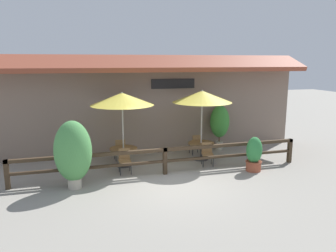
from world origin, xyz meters
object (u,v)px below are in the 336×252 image
at_px(chair_near_wallside, 120,148).
at_px(dining_table_near, 124,152).
at_px(chair_near_streetside, 125,159).
at_px(patio_umbrella_middle, 202,97).
at_px(patio_umbrella_near, 122,99).
at_px(chair_middle_streetside, 207,153).
at_px(potted_plant_tall_tropical, 73,152).
at_px(chair_middle_wallside, 196,143).
at_px(potted_plant_corner_fern, 220,122).
at_px(dining_table_middle, 201,146).
at_px(potted_plant_broad_leaf, 254,155).

bearing_deg(chair_near_wallside, dining_table_near, 89.97).
distance_m(dining_table_near, chair_near_streetside, 0.79).
bearing_deg(patio_umbrella_middle, chair_near_streetside, -166.75).
height_order(patio_umbrella_near, chair_near_streetside, patio_umbrella_near).
bearing_deg(chair_middle_streetside, potted_plant_tall_tropical, -154.90).
bearing_deg(chair_middle_wallside, potted_plant_corner_fern, -162.31).
height_order(chair_near_wallside, patio_umbrella_middle, patio_umbrella_middle).
bearing_deg(potted_plant_tall_tropical, patio_umbrella_middle, 19.81).
bearing_deg(dining_table_near, chair_near_streetside, -95.51).
distance_m(dining_table_middle, potted_plant_broad_leaf, 2.28).
distance_m(chair_middle_wallside, potted_plant_tall_tropical, 5.69).
height_order(dining_table_middle, potted_plant_tall_tropical, potted_plant_tall_tropical).
distance_m(chair_near_wallside, potted_plant_tall_tropical, 3.22).
relative_size(chair_middle_wallside, potted_plant_broad_leaf, 0.69).
bearing_deg(chair_near_wallside, potted_plant_broad_leaf, 147.17).
relative_size(dining_table_middle, chair_middle_streetside, 1.21).
bearing_deg(potted_plant_broad_leaf, potted_plant_corner_fern, 89.79).
bearing_deg(patio_umbrella_middle, potted_plant_broad_leaf, -53.86).
xyz_separation_m(dining_table_near, potted_plant_tall_tropical, (-1.82, -1.81, 0.61)).
bearing_deg(chair_middle_streetside, potted_plant_corner_fern, 67.78).
bearing_deg(chair_middle_streetside, patio_umbrella_near, 179.26).
height_order(dining_table_near, potted_plant_tall_tropical, potted_plant_tall_tropical).
distance_m(chair_near_streetside, potted_plant_corner_fern, 5.05).
bearing_deg(chair_near_streetside, potted_plant_tall_tropical, -147.65).
bearing_deg(potted_plant_broad_leaf, chair_middle_wallside, 116.37).
height_order(dining_table_near, chair_near_streetside, chair_near_streetside).
xyz_separation_m(chair_middle_streetside, potted_plant_corner_fern, (1.39, 1.96, 0.76)).
relative_size(patio_umbrella_near, dining_table_near, 2.68).
height_order(chair_middle_streetside, chair_middle_wallside, same).
distance_m(dining_table_near, chair_near_wallside, 0.79).
bearing_deg(chair_near_streetside, potted_plant_corner_fern, 24.87).
height_order(patio_umbrella_near, potted_plant_broad_leaf, patio_umbrella_near).
bearing_deg(patio_umbrella_middle, chair_middle_wallside, 85.73).
bearing_deg(potted_plant_corner_fern, dining_table_near, -165.37).
xyz_separation_m(chair_middle_wallside, potted_plant_tall_tropical, (-5.04, -2.55, 0.68)).
distance_m(chair_middle_streetside, potted_plant_tall_tropical, 5.09).
bearing_deg(chair_near_streetside, chair_middle_streetside, 1.81).
bearing_deg(potted_plant_broad_leaf, chair_middle_streetside, 141.98).
distance_m(chair_near_wallside, chair_middle_streetside, 3.52).
xyz_separation_m(patio_umbrella_middle, chair_middle_streetside, (-0.04, -0.76, -2.08)).
distance_m(chair_middle_streetside, chair_middle_wallside, 1.52).
xyz_separation_m(patio_umbrella_near, chair_near_wallside, (-0.04, 0.78, -2.08)).
bearing_deg(patio_umbrella_near, chair_near_streetside, -95.51).
xyz_separation_m(chair_middle_wallside, potted_plant_corner_fern, (1.30, 0.44, 0.76)).
bearing_deg(potted_plant_corner_fern, chair_middle_wallside, -161.17).
relative_size(dining_table_middle, potted_plant_broad_leaf, 0.84).
bearing_deg(potted_plant_tall_tropical, dining_table_middle, 19.81).
relative_size(chair_near_streetside, potted_plant_tall_tropical, 0.40).
bearing_deg(dining_table_middle, chair_middle_streetside, -93.02).
bearing_deg(patio_umbrella_near, dining_table_near, 180.00).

